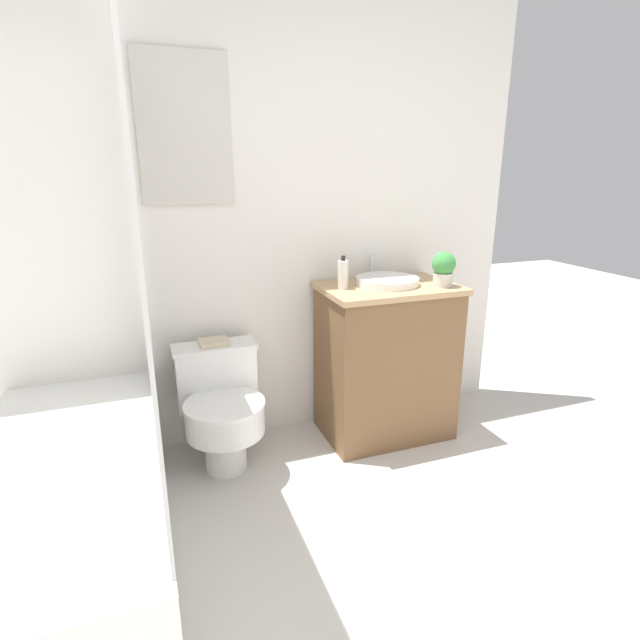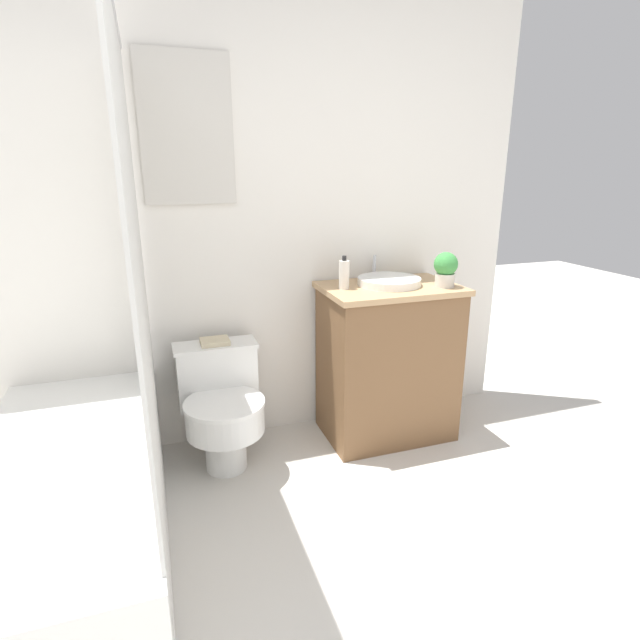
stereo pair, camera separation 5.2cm
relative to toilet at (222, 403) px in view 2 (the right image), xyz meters
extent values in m
cube|color=white|center=(0.16, 0.29, 0.92)|extent=(3.28, 0.05, 2.50)
cube|color=beige|center=(-0.05, 0.26, 1.32)|extent=(0.44, 0.02, 0.69)
cube|color=beige|center=(-0.05, 0.25, 1.32)|extent=(0.41, 0.01, 0.66)
cube|color=white|center=(-0.65, -0.50, -0.11)|extent=(0.67, 1.54, 0.45)
cube|color=silver|center=(-0.31, -0.50, 0.72)|extent=(0.01, 1.42, 1.80)
cylinder|color=white|center=(0.00, -0.06, -0.22)|extent=(0.21, 0.21, 0.23)
cylinder|color=white|center=(0.00, -0.11, -0.03)|extent=(0.38, 0.38, 0.14)
cylinder|color=white|center=(0.00, -0.11, 0.05)|extent=(0.39, 0.39, 0.02)
cube|color=white|center=(0.00, 0.13, 0.10)|extent=(0.40, 0.17, 0.31)
cube|color=white|center=(0.00, 0.13, 0.27)|extent=(0.42, 0.18, 0.02)
cube|color=brown|center=(0.93, 0.01, 0.09)|extent=(0.70, 0.46, 0.84)
cube|color=tan|center=(0.93, 0.01, 0.52)|extent=(0.73, 0.49, 0.03)
cylinder|color=white|center=(0.93, 0.03, 0.56)|extent=(0.34, 0.34, 0.04)
cylinder|color=silver|center=(0.93, 0.22, 0.60)|extent=(0.02, 0.02, 0.13)
cylinder|color=silver|center=(0.67, 0.02, 0.61)|extent=(0.05, 0.05, 0.15)
cylinder|color=black|center=(0.67, 0.02, 0.70)|extent=(0.02, 0.02, 0.02)
cylinder|color=beige|center=(1.19, -0.10, 0.58)|extent=(0.10, 0.10, 0.07)
sphere|color=#3D8E42|center=(1.19, -0.10, 0.66)|extent=(0.12, 0.12, 0.12)
cube|color=beige|center=(0.00, 0.13, 0.29)|extent=(0.14, 0.12, 0.02)
camera|label=1|loc=(-0.32, -2.31, 1.14)|focal=28.00mm
camera|label=2|loc=(-0.27, -2.33, 1.14)|focal=28.00mm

